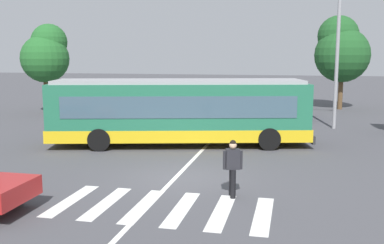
# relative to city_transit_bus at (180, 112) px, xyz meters

# --- Properties ---
(ground_plane) EXTENTS (160.00, 160.00, 0.00)m
(ground_plane) POSITION_rel_city_transit_bus_xyz_m (1.44, -5.45, -1.59)
(ground_plane) COLOR #47474C
(city_transit_bus) EXTENTS (12.19, 5.40, 3.06)m
(city_transit_bus) POSITION_rel_city_transit_bus_xyz_m (0.00, 0.00, 0.00)
(city_transit_bus) COLOR black
(city_transit_bus) RESTS_ON ground_plane
(pedestrian_crossing_street) EXTENTS (0.56, 0.43, 1.72)m
(pedestrian_crossing_street) POSITION_rel_city_transit_bus_xyz_m (3.43, -7.09, -0.62)
(pedestrian_crossing_street) COLOR black
(pedestrian_crossing_street) RESTS_ON ground_plane
(parked_car_black) EXTENTS (1.96, 4.54, 1.35)m
(parked_car_black) POSITION_rel_city_transit_bus_xyz_m (-2.89, 9.79, -0.82)
(parked_car_black) COLOR black
(parked_car_black) RESTS_ON ground_plane
(parked_car_silver) EXTENTS (1.98, 4.55, 1.35)m
(parked_car_silver) POSITION_rel_city_transit_bus_xyz_m (-0.44, 9.89, -0.82)
(parked_car_silver) COLOR black
(parked_car_silver) RESTS_ON ground_plane
(parked_car_champagne) EXTENTS (2.07, 4.59, 1.35)m
(parked_car_champagne) POSITION_rel_city_transit_bus_xyz_m (2.36, 9.94, -0.82)
(parked_car_champagne) COLOR black
(parked_car_champagne) RESTS_ON ground_plane
(parked_car_blue) EXTENTS (1.95, 4.54, 1.35)m
(parked_car_blue) POSITION_rel_city_transit_bus_xyz_m (5.13, 10.41, -0.82)
(parked_car_blue) COLOR black
(parked_car_blue) RESTS_ON ground_plane
(twin_arm_street_lamp) EXTENTS (5.24, 0.32, 9.82)m
(twin_arm_street_lamp) POSITION_rel_city_transit_bus_xyz_m (7.44, 6.59, 4.44)
(twin_arm_street_lamp) COLOR #939399
(twin_arm_street_lamp) RESTS_ON ground_plane
(background_tree_left) EXTENTS (3.39, 3.39, 6.37)m
(background_tree_left) POSITION_rel_city_transit_bus_xyz_m (-12.13, 9.19, 2.66)
(background_tree_left) COLOR brown
(background_tree_left) RESTS_ON ground_plane
(background_tree_right) EXTENTS (4.15, 4.15, 7.18)m
(background_tree_right) POSITION_rel_city_transit_bus_xyz_m (8.56, 16.40, 3.00)
(background_tree_right) COLOR brown
(background_tree_right) RESTS_ON ground_plane
(crosswalk_painted_stripes) EXTENTS (5.98, 2.90, 0.01)m
(crosswalk_painted_stripes) POSITION_rel_city_transit_bus_xyz_m (1.66, -8.46, -1.58)
(crosswalk_painted_stripes) COLOR silver
(crosswalk_painted_stripes) RESTS_ON ground_plane
(lane_center_line) EXTENTS (0.16, 24.00, 0.01)m
(lane_center_line) POSITION_rel_city_transit_bus_xyz_m (1.24, -3.45, -1.59)
(lane_center_line) COLOR silver
(lane_center_line) RESTS_ON ground_plane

